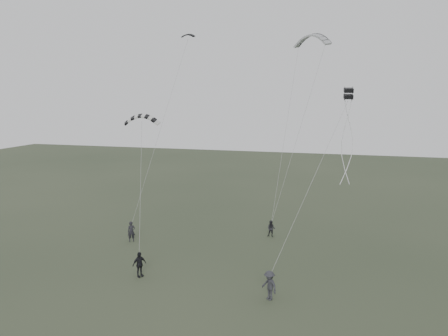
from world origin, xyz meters
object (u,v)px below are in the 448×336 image
(kite_dark_small, at_px, (188,35))
(kite_pale_large, at_px, (312,35))
(flyer_center, at_px, (139,264))
(flyer_left, at_px, (131,232))
(kite_striped, at_px, (142,116))
(kite_box, at_px, (348,93))
(flyer_far, at_px, (269,285))
(flyer_right, at_px, (271,229))

(kite_dark_small, xyz_separation_m, kite_pale_large, (11.80, 1.68, -0.25))
(flyer_center, bearing_deg, kite_pale_large, 0.37)
(flyer_center, distance_m, kite_pale_large, 26.13)
(flyer_left, height_order, kite_striped, kite_striped)
(flyer_left, xyz_separation_m, kite_pale_large, (14.42, 9.69, 17.50))
(flyer_left, distance_m, kite_striped, 10.71)
(kite_striped, bearing_deg, kite_dark_small, 73.25)
(flyer_left, height_order, kite_pale_large, kite_pale_large)
(kite_striped, distance_m, kite_box, 15.76)
(flyer_far, bearing_deg, flyer_right, 137.86)
(flyer_far, relative_size, kite_striped, 0.69)
(flyer_right, bearing_deg, flyer_far, -79.18)
(kite_dark_small, bearing_deg, flyer_far, -50.28)
(flyer_right, distance_m, kite_striped, 15.49)
(flyer_center, distance_m, flyer_far, 9.57)
(kite_pale_large, height_order, kite_box, kite_pale_large)
(flyer_right, bearing_deg, kite_dark_small, 161.42)
(flyer_left, xyz_separation_m, flyer_far, (13.65, -7.83, 0.05))
(flyer_far, xyz_separation_m, kite_dark_small, (-11.03, 15.84, 17.70))
(flyer_left, xyz_separation_m, flyer_center, (4.14, -6.78, 0.01))
(flyer_center, distance_m, kite_striped, 11.51)
(flyer_center, relative_size, kite_pale_large, 0.49)
(flyer_left, height_order, flyer_far, flyer_far)
(flyer_center, xyz_separation_m, flyer_far, (9.51, -1.05, 0.04))
(flyer_center, bearing_deg, kite_dark_small, 38.20)
(flyer_right, height_order, flyer_center, flyer_center)
(flyer_left, relative_size, kite_dark_small, 1.34)
(flyer_right, xyz_separation_m, flyer_center, (-7.56, -11.39, 0.16))
(flyer_right, bearing_deg, kite_box, -40.99)
(flyer_far, bearing_deg, flyer_center, -147.33)
(flyer_right, distance_m, flyer_far, 12.59)
(flyer_center, bearing_deg, flyer_far, -63.96)
(kite_dark_small, height_order, kite_box, kite_dark_small)
(flyer_center, relative_size, kite_striped, 0.67)
(flyer_far, relative_size, kite_pale_large, 0.51)
(flyer_right, bearing_deg, flyer_center, -121.66)
(flyer_center, height_order, kite_box, kite_box)
(flyer_far, distance_m, kite_striped, 16.39)
(flyer_right, height_order, kite_striped, kite_striped)
(kite_pale_large, bearing_deg, flyer_far, -62.69)
(flyer_left, xyz_separation_m, kite_dark_small, (2.62, 8.01, 17.75))
(kite_striped, relative_size, kite_box, 3.86)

